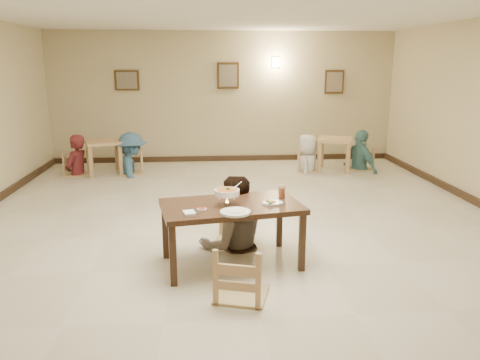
{
  "coord_description": "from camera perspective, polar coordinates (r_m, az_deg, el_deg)",
  "views": [
    {
      "loc": [
        -0.49,
        -6.04,
        2.27
      ],
      "look_at": [
        -0.03,
        -0.21,
        0.81
      ],
      "focal_mm": 35.0,
      "sensor_mm": 36.0,
      "label": 1
    }
  ],
  "objects": [
    {
      "name": "picture_a",
      "position": [
        11.13,
        -13.62,
        11.73
      ],
      "size": [
        0.55,
        0.04,
        0.45
      ],
      "color": "#3E2913",
      "rests_on": "wall_back"
    },
    {
      "name": "wall_back",
      "position": [
        11.07,
        -1.98,
        10.02
      ],
      "size": [
        10.0,
        0.0,
        10.0
      ],
      "primitive_type": "plane",
      "rotation": [
        1.57,
        0.0,
        0.0
      ],
      "color": "#C9B990",
      "rests_on": "floor"
    },
    {
      "name": "rice_plate_far",
      "position": [
        5.59,
        -1.63,
        -1.87
      ],
      "size": [
        0.26,
        0.26,
        0.06
      ],
      "color": "white",
      "rests_on": "main_table"
    },
    {
      "name": "bg_chair_rl",
      "position": [
        10.19,
        8.24,
        3.48
      ],
      "size": [
        0.41,
        0.41,
        0.87
      ],
      "rotation": [
        0.0,
        0.0,
        1.43
      ],
      "color": "tan",
      "rests_on": "floor"
    },
    {
      "name": "bg_chair_ll",
      "position": [
        10.27,
        -19.37,
        2.98
      ],
      "size": [
        0.42,
        0.42,
        0.89
      ],
      "rotation": [
        0.0,
        0.0,
        1.35
      ],
      "color": "tan",
      "rests_on": "floor"
    },
    {
      "name": "wall_sconce",
      "position": [
        11.13,
        4.37,
        14.13
      ],
      "size": [
        0.16,
        0.05,
        0.22
      ],
      "primitive_type": "cube",
      "color": "#FFD88C",
      "rests_on": "wall_back"
    },
    {
      "name": "bg_chair_rr",
      "position": [
        10.56,
        14.54,
        3.72
      ],
      "size": [
        0.44,
        0.44,
        0.94
      ],
      "rotation": [
        0.0,
        0.0,
        -1.28
      ],
      "color": "tan",
      "rests_on": "floor"
    },
    {
      "name": "bg_diner_c",
      "position": [
        10.13,
        8.31,
        5.51
      ],
      "size": [
        0.72,
        0.9,
        1.59
      ],
      "primitive_type": "imported",
      "rotation": [
        0.0,
        0.0,
        4.4
      ],
      "color": "silver",
      "rests_on": "floor"
    },
    {
      "name": "chair_near",
      "position": [
        4.62,
        0.18,
        -8.11
      ],
      "size": [
        0.5,
        0.5,
        1.06
      ],
      "rotation": [
        0.0,
        0.0,
        2.86
      ],
      "color": "tan",
      "rests_on": "floor"
    },
    {
      "name": "main_table",
      "position": [
        5.31,
        -1.05,
        -3.77
      ],
      "size": [
        1.68,
        1.14,
        0.73
      ],
      "rotation": [
        0.0,
        0.0,
        0.18
      ],
      "color": "#3E2516",
      "rests_on": "floor"
    },
    {
      "name": "rice_plate_near",
      "position": [
        4.96,
        -0.58,
        -3.9
      ],
      "size": [
        0.32,
        0.32,
        0.07
      ],
      "color": "white",
      "rests_on": "main_table"
    },
    {
      "name": "bg_diner_d",
      "position": [
        10.49,
        14.68,
        5.95
      ],
      "size": [
        0.8,
        1.12,
        1.76
      ],
      "primitive_type": "imported",
      "rotation": [
        0.0,
        0.0,
        1.97
      ],
      "color": "#579697",
      "rests_on": "floor"
    },
    {
      "name": "ceiling",
      "position": [
        6.1,
        0.16,
        20.89
      ],
      "size": [
        10.0,
        10.0,
        0.0
      ],
      "primitive_type": "plane",
      "color": "silver",
      "rests_on": "wall_back"
    },
    {
      "name": "baseboard_back",
      "position": [
        11.24,
        -1.91,
        2.66
      ],
      "size": [
        8.0,
        0.06,
        0.12
      ],
      "primitive_type": "cube",
      "color": "#322216",
      "rests_on": "floor"
    },
    {
      "name": "napkin_cutlery",
      "position": [
        4.95,
        -6.15,
        -4.02
      ],
      "size": [
        0.17,
        0.25,
        0.03
      ],
      "color": "white",
      "rests_on": "main_table"
    },
    {
      "name": "chair_far",
      "position": [
        5.99,
        -0.93,
        -3.34
      ],
      "size": [
        0.45,
        0.45,
        0.97
      ],
      "rotation": [
        0.0,
        0.0,
        -0.21
      ],
      "color": "tan",
      "rests_on": "floor"
    },
    {
      "name": "bg_chair_lr",
      "position": [
        10.08,
        -13.15,
        3.43
      ],
      "size": [
        0.45,
        0.45,
        0.97
      ],
      "rotation": [
        0.0,
        0.0,
        -1.4
      ],
      "color": "tan",
      "rests_on": "floor"
    },
    {
      "name": "bg_diner_b",
      "position": [
        10.02,
        -13.27,
        5.67
      ],
      "size": [
        0.94,
        1.27,
        1.76
      ],
      "primitive_type": "imported",
      "rotation": [
        0.0,
        0.0,
        1.85
      ],
      "color": "teal",
      "rests_on": "floor"
    },
    {
      "name": "drink_glass",
      "position": [
        5.54,
        5.12,
        -1.43
      ],
      "size": [
        0.08,
        0.08,
        0.15
      ],
      "color": "white",
      "rests_on": "main_table"
    },
    {
      "name": "bg_table_left",
      "position": [
        10.18,
        -16.29,
        3.88
      ],
      "size": [
        0.9,
        0.9,
        0.71
      ],
      "rotation": [
        0.0,
        0.0,
        0.31
      ],
      "color": "tan",
      "rests_on": "floor"
    },
    {
      "name": "bg_diner_a",
      "position": [
        10.21,
        -19.56,
        5.24
      ],
      "size": [
        0.61,
        0.73,
        1.71
      ],
      "primitive_type": "imported",
      "rotation": [
        0.0,
        0.0,
        4.33
      ],
      "color": "maroon",
      "rests_on": "floor"
    },
    {
      "name": "bg_table_right",
      "position": [
        10.33,
        11.49,
        4.27
      ],
      "size": [
        0.9,
        0.9,
        0.71
      ],
      "rotation": [
        0.0,
        0.0,
        -0.34
      ],
      "color": "tan",
      "rests_on": "floor"
    },
    {
      "name": "chili_dish",
      "position": [
        5.08,
        -4.63,
        -3.55
      ],
      "size": [
        0.1,
        0.1,
        0.02
      ],
      "color": "white",
      "rests_on": "main_table"
    },
    {
      "name": "floor",
      "position": [
        6.47,
        0.14,
        -6.53
      ],
      "size": [
        10.0,
        10.0,
        0.0
      ],
      "primitive_type": "plane",
      "color": "beige",
      "rests_on": "ground"
    },
    {
      "name": "picture_c",
      "position": [
        11.43,
        11.43,
        11.64
      ],
      "size": [
        0.45,
        0.04,
        0.55
      ],
      "color": "#3E2913",
      "rests_on": "wall_back"
    },
    {
      "name": "curry_warmer",
      "position": [
        5.2,
        -1.58,
        -1.53
      ],
      "size": [
        0.31,
        0.28,
        0.25
      ],
      "color": "silver",
      "rests_on": "main_table"
    },
    {
      "name": "fried_plate",
      "position": [
        5.3,
        4.0,
        -2.74
      ],
      "size": [
        0.24,
        0.24,
        0.05
      ],
      "color": "white",
      "rests_on": "main_table"
    },
    {
      "name": "picture_b",
      "position": [
        11.01,
        -1.46,
        12.6
      ],
      "size": [
        0.5,
        0.04,
        0.6
      ],
      "color": "#3E2913",
      "rests_on": "wall_back"
    },
    {
      "name": "main_diner",
      "position": [
        5.79,
        -0.87,
        0.51
      ],
      "size": [
        1.01,
        0.86,
        1.84
      ],
      "primitive_type": "imported",
      "rotation": [
        0.0,
        0.0,
        3.34
      ],
      "color": "gray",
      "rests_on": "floor"
    }
  ]
}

